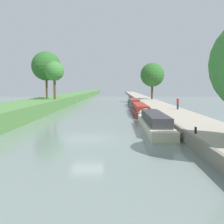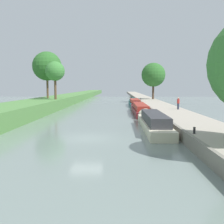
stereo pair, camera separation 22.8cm
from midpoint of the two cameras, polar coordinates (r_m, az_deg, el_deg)
name	(u,v)px [view 1 (the left image)]	position (r m, az deg, el deg)	size (l,w,h in m)	color
ground_plane	(87,138)	(20.75, -5.69, -5.65)	(160.00, 160.00, 0.00)	slate
right_towpath	(210,133)	(21.73, 20.24, -4.29)	(4.46, 260.00, 0.87)	#A89E8E
stone_quay	(180,133)	(21.07, 14.17, -4.35)	(0.25, 260.00, 0.92)	gray
narrowboat_cream	(153,122)	(25.58, 8.62, -2.06)	(2.00, 13.49, 2.16)	beige
narrowboat_maroon	(139,109)	(39.88, 5.73, 0.67)	(1.98, 15.56, 2.01)	maroon
narrowboat_teal	(134,103)	(54.89, 4.59, 2.01)	(2.08, 12.81, 2.01)	#195B60
tree_rightbank_midnear	(152,75)	(64.87, 8.65, 7.98)	(5.76, 5.76, 8.78)	#4C3828
tree_leftbank_downstream	(46,66)	(51.01, -14.23, 9.62)	(5.39, 5.39, 8.66)	brown
tree_leftbank_upstream	(54,71)	(45.75, -12.56, 8.62)	(3.27, 3.27, 6.42)	brown
person_walking	(178,103)	(37.08, 13.94, 1.92)	(0.34, 0.34, 1.66)	#282D42
mooring_bollard_near	(196,130)	(18.53, 17.37, -3.80)	(0.16, 0.16, 0.45)	black
mooring_bollard_far	(140,99)	(60.82, 5.97, 2.84)	(0.16, 0.16, 0.45)	black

